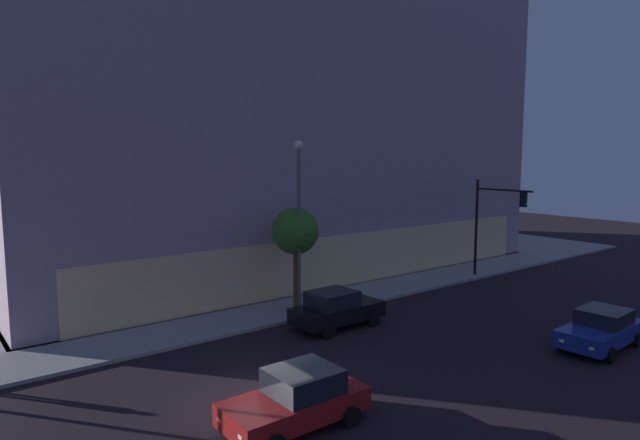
% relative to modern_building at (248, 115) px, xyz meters
% --- Properties ---
extents(ground_plane, '(120.00, 120.00, 0.00)m').
position_rel_modern_building_xyz_m(ground_plane, '(-12.47, -21.66, -10.99)').
color(ground_plane, black).
extents(sidewalk_corner, '(80.00, 60.00, 0.15)m').
position_rel_modern_building_xyz_m(sidewalk_corner, '(-12.47, 14.65, -10.92)').
color(sidewalk_corner, gray).
rests_on(sidewalk_corner, ground).
extents(modern_building, '(36.74, 23.88, 22.13)m').
position_rel_modern_building_xyz_m(modern_building, '(0.00, 0.00, 0.00)').
color(modern_building, '#4C4C51').
rests_on(modern_building, ground).
extents(traffic_light_far_corner, '(0.37, 4.07, 6.29)m').
position_rel_modern_building_xyz_m(traffic_light_far_corner, '(8.40, -15.90, -6.74)').
color(traffic_light_far_corner, black).
rests_on(traffic_light_far_corner, sidewalk_corner).
extents(street_lamp_sidewalk, '(0.44, 0.44, 8.56)m').
position_rel_modern_building_xyz_m(street_lamp_sidewalk, '(-5.79, -14.53, -5.52)').
color(street_lamp_sidewalk, '#565656').
rests_on(street_lamp_sidewalk, sidewalk_corner).
extents(sidewalk_tree, '(2.41, 2.41, 5.23)m').
position_rel_modern_building_xyz_m(sidewalk_tree, '(-5.49, -13.82, -6.85)').
color(sidewalk_tree, brown).
rests_on(sidewalk_tree, sidewalk_corner).
extents(car_red, '(4.36, 2.23, 1.71)m').
position_rel_modern_building_xyz_m(car_red, '(-12.46, -23.68, -10.15)').
color(car_red, maroon).
rests_on(car_red, ground).
extents(car_black, '(4.48, 2.25, 1.76)m').
position_rel_modern_building_xyz_m(car_black, '(-5.58, -17.18, -10.11)').
color(car_black, black).
rests_on(car_black, ground).
extents(car_blue, '(4.44, 2.34, 1.61)m').
position_rel_modern_building_xyz_m(car_blue, '(1.41, -26.09, -10.19)').
color(car_blue, navy).
rests_on(car_blue, ground).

